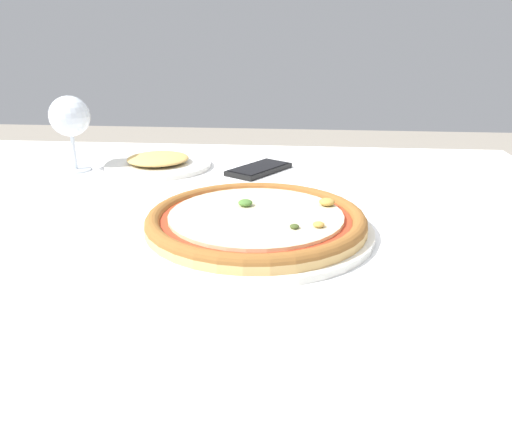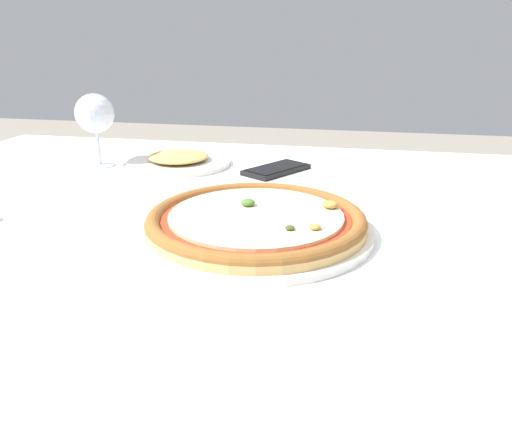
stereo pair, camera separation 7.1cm
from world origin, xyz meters
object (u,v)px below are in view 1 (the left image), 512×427
at_px(pizza_plate, 256,222).
at_px(wine_glass_far_left, 70,118).
at_px(cell_phone, 259,169).
at_px(side_plate, 158,163).
at_px(dining_table, 187,261).

xyz_separation_m(pizza_plate, wine_glass_far_left, (-0.41, 0.31, 0.09)).
xyz_separation_m(wine_glass_far_left, cell_phone, (0.39, 0.03, -0.11)).
bearing_deg(wine_glass_far_left, side_plate, 14.10).
distance_m(wine_glass_far_left, cell_phone, 0.40).
bearing_deg(cell_phone, pizza_plate, -85.63).
xyz_separation_m(cell_phone, side_plate, (-0.22, 0.01, 0.01)).
xyz_separation_m(dining_table, side_plate, (-0.12, 0.29, 0.09)).
bearing_deg(pizza_plate, wine_glass_far_left, 142.61).
distance_m(dining_table, wine_glass_far_left, 0.43).
distance_m(wine_glass_far_left, side_plate, 0.20).
height_order(pizza_plate, wine_glass_far_left, wine_glass_far_left).
bearing_deg(dining_table, side_plate, 113.42).
bearing_deg(pizza_plate, cell_phone, 94.37).
height_order(cell_phone, side_plate, side_plate).
relative_size(wine_glass_far_left, cell_phone, 0.98).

